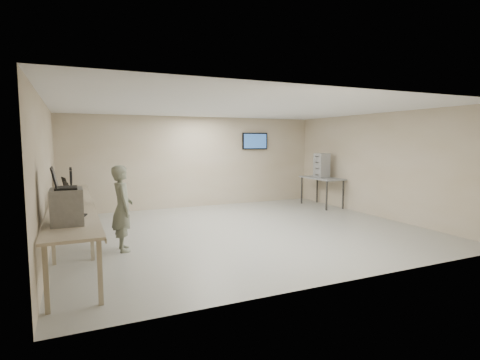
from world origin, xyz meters
name	(u,v)px	position (x,y,z in m)	size (l,w,h in m)	color
room	(244,169)	(0.03, 0.06, 1.41)	(8.01, 7.01, 2.81)	#A9A8A1
workbench	(72,206)	(-3.59, 0.00, 0.83)	(0.76, 6.00, 0.90)	tan
equipment_box	(67,207)	(-3.65, -2.04, 1.15)	(0.42, 0.48, 0.50)	slate
laptop_on_box	(61,183)	(-3.71, -2.04, 1.48)	(0.32, 0.40, 0.31)	black
laptop_0	(70,213)	(-3.62, -1.57, 0.98)	(0.42, 0.45, 0.30)	black
laptop_1	(70,203)	(-3.62, -0.57, 0.98)	(0.33, 0.40, 0.31)	black
laptop_2	(68,197)	(-3.67, 0.14, 0.98)	(0.31, 0.38, 0.29)	black
laptop_3	(71,191)	(-3.60, 1.14, 0.97)	(0.37, 0.41, 0.28)	black
laptop_4	(69,187)	(-3.65, 2.00, 0.98)	(0.41, 0.45, 0.31)	black
monitor_near	(71,178)	(-3.60, 2.21, 1.17)	(0.20, 0.45, 0.44)	black
monitor_far	(71,175)	(-3.60, 2.66, 1.19)	(0.22, 0.49, 0.48)	black
soldier	(122,208)	(-2.74, -0.51, 0.81)	(0.59, 0.39, 1.61)	#6E785B
side_table	(322,180)	(3.60, 1.90, 0.84)	(0.71, 1.52, 0.91)	gray
storage_bins	(322,165)	(3.58, 1.90, 1.29)	(0.36, 0.40, 0.76)	#A7A9AB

